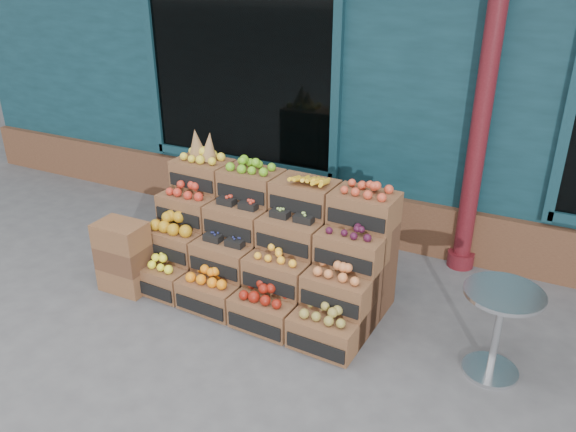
% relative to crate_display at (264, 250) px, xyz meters
% --- Properties ---
extents(ground, '(60.00, 60.00, 0.00)m').
position_rel_crate_display_xyz_m(ground, '(0.43, -0.64, -0.46)').
color(ground, '#4B4B4E').
rests_on(ground, ground).
extents(shop_facade, '(12.00, 6.24, 4.80)m').
position_rel_crate_display_xyz_m(shop_facade, '(0.43, 4.47, 1.94)').
color(shop_facade, '#102D36').
rests_on(shop_facade, ground).
extents(crate_display, '(2.41, 1.25, 1.48)m').
position_rel_crate_display_xyz_m(crate_display, '(0.00, 0.00, 0.00)').
color(crate_display, brown).
rests_on(crate_display, ground).
extents(spare_crates, '(0.48, 0.34, 0.72)m').
position_rel_crate_display_xyz_m(spare_crates, '(-1.26, -0.58, -0.10)').
color(spare_crates, brown).
rests_on(spare_crates, ground).
extents(bistro_table, '(0.60, 0.60, 0.76)m').
position_rel_crate_display_xyz_m(bistro_table, '(2.20, -0.23, 0.02)').
color(bistro_table, silver).
rests_on(bistro_table, ground).
extents(shopkeeper, '(0.73, 0.48, 1.98)m').
position_rel_crate_display_xyz_m(shopkeeper, '(-0.69, 2.28, 0.53)').
color(shopkeeper, '#144620').
rests_on(shopkeeper, ground).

